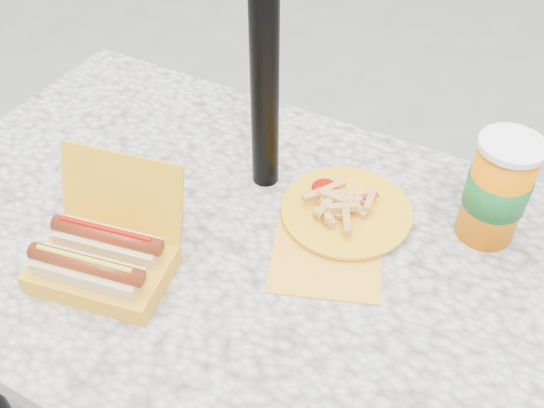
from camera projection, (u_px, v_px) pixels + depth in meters
The scene contains 5 objects.
picnic_table at pixel (225, 271), 1.14m from camera, with size 1.20×0.80×0.75m.
umbrella_pole at pixel (264, 7), 0.93m from camera, with size 0.05×0.05×2.20m, color black.
hotdog_box at pixel (102, 258), 0.97m from camera, with size 0.25×0.23×0.17m.
fries_plate at pixel (343, 213), 1.08m from camera, with size 0.25×0.34×0.05m.
soda_cup at pixel (497, 190), 1.00m from camera, with size 0.11×0.11×0.20m.
Camera 1 is at (0.43, -0.61, 1.52)m, focal length 40.00 mm.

